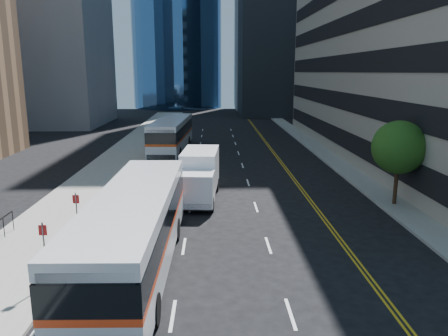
% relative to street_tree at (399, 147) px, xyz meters
% --- Properties ---
extents(ground, '(160.00, 160.00, 0.00)m').
position_rel_street_tree_xyz_m(ground, '(-9.00, -8.00, -3.64)').
color(ground, black).
rests_on(ground, ground).
extents(sidewalk_west, '(5.00, 90.00, 0.15)m').
position_rel_street_tree_xyz_m(sidewalk_west, '(-19.50, 17.00, -3.57)').
color(sidewalk_west, gray).
rests_on(sidewalk_west, ground).
extents(sidewalk_east, '(2.00, 90.00, 0.15)m').
position_rel_street_tree_xyz_m(sidewalk_east, '(-0.00, 17.00, -3.57)').
color(sidewalk_east, gray).
rests_on(sidewalk_east, ground).
extents(midrise_west, '(18.00, 18.00, 35.00)m').
position_rel_street_tree_xyz_m(midrise_west, '(-37.00, 44.00, 13.86)').
color(midrise_west, gray).
rests_on(midrise_west, ground).
extents(street_tree, '(3.20, 3.20, 5.10)m').
position_rel_street_tree_xyz_m(street_tree, '(0.00, 0.00, 0.00)').
color(street_tree, '#332114').
rests_on(street_tree, sidewalk_east).
extents(bus_front, '(3.03, 13.07, 3.36)m').
position_rel_street_tree_xyz_m(bus_front, '(-14.28, -8.61, -1.81)').
color(bus_front, silver).
rests_on(bus_front, ground).
extents(bus_rear, '(3.60, 13.02, 3.32)m').
position_rel_street_tree_xyz_m(bus_rear, '(-15.32, 19.27, -1.83)').
color(bus_rear, white).
rests_on(bus_rear, ground).
extents(box_truck, '(2.66, 6.55, 3.07)m').
position_rel_street_tree_xyz_m(box_truck, '(-11.99, 1.74, -2.02)').
color(box_truck, white).
rests_on(box_truck, ground).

